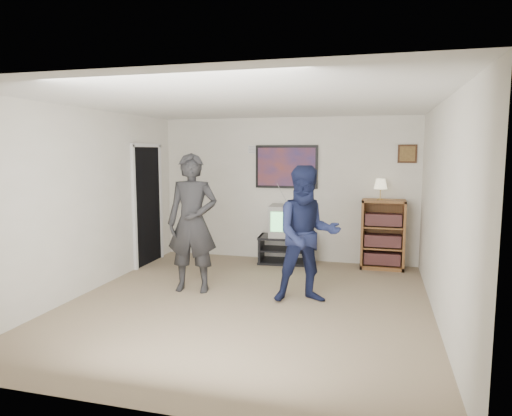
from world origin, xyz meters
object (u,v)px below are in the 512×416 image
at_px(bookshelf, 383,234).
at_px(crt_television, 288,221).
at_px(person_tall, 192,223).
at_px(media_stand, 286,249).
at_px(person_short, 307,235).

bearing_deg(bookshelf, crt_television, -178.17).
height_order(bookshelf, person_tall, person_tall).
xyz_separation_m(bookshelf, person_tall, (-2.54, -1.92, 0.38)).
height_order(media_stand, person_tall, person_tall).
distance_m(media_stand, person_short, 2.13).
height_order(person_tall, person_short, person_tall).
relative_size(media_stand, bookshelf, 0.87).
distance_m(bookshelf, person_tall, 3.21).
bearing_deg(person_short, bookshelf, 46.00).
bearing_deg(person_tall, crt_television, 55.06).
bearing_deg(bookshelf, media_stand, -178.20).
relative_size(crt_television, person_short, 0.36).
height_order(media_stand, bookshelf, bookshelf).
relative_size(media_stand, person_short, 0.56).
height_order(crt_television, person_short, person_short).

